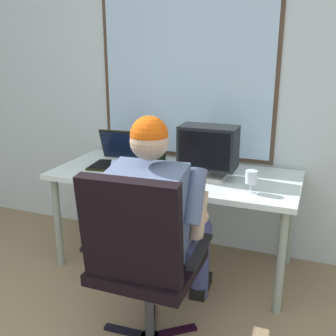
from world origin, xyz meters
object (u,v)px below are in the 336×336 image
Objects in this scene: desk_speaker at (159,151)px; crt_monitor at (208,148)px; person_seated at (159,219)px; desk at (174,182)px; cd_case at (151,177)px; office_chair at (140,254)px; wine_glass at (251,178)px; laptop at (119,156)px.

crt_monitor is at bearing -22.40° from desk_speaker.
person_seated is 3.29× the size of crt_monitor.
desk is 0.21m from cd_case.
desk_speaker is 1.20× the size of cd_case.
office_chair is at bearing -87.57° from person_seated.
cd_case is (-0.25, 0.47, 0.06)m from person_seated.
wine_glass is at bearing -19.93° from desk.
person_seated is at bearing 92.43° from office_chair.
laptop is at bearing 149.37° from cd_case.
person_seated is 7.76× the size of cd_case.
crt_monitor is at bearing 24.23° from cd_case.
office_chair is 6.34× the size of cd_case.
office_chair is at bearing -80.23° from desk.
desk is 0.65m from person_seated.
wine_glass reaches higher than cd_case.
office_chair is 0.84m from wine_glass.
crt_monitor reaches higher than desk_speaker.
laptop is 0.30m from desk_speaker.
desk is 10.57× the size of cd_case.
cd_case reaches higher than desk.
laptop reaches higher than desk_speaker.
office_chair reaches higher than wine_glass.
crt_monitor is at bearing 81.49° from person_seated.
desk_speaker is 0.35m from cd_case.
desk is 8.79× the size of desk_speaker.
desk is at bearing -42.38° from desk_speaker.
crt_monitor is 2.74× the size of wine_glass.
desk_speaker is at bearing 102.80° from cd_case.
desk is 12.29× the size of wine_glass.
laptop is at bearing 174.54° from desk.
desk_speaker is (0.28, 0.12, 0.03)m from laptop.
desk_speaker reaches higher than desk.
wine_glass is (0.42, 0.43, 0.15)m from person_seated.
office_chair is at bearing -57.31° from laptop.
desk_speaker is at bearing 137.62° from desk.
person_seated is (0.15, -0.64, 0.01)m from desk.
laptop reaches higher than wine_glass.
cd_case is at bearing 176.57° from wine_glass.
desk is at bearing 177.82° from crt_monitor.
laptop is at bearing 175.67° from crt_monitor.
office_chair is (0.16, -0.91, -0.07)m from desk.
office_chair is 0.82× the size of person_seated.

